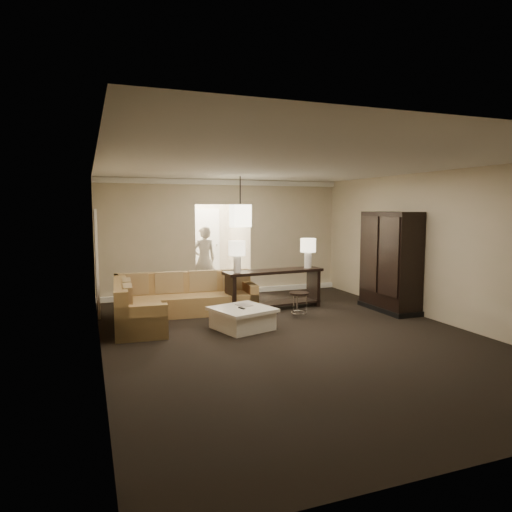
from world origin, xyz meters
name	(u,v)px	position (x,y,z in m)	size (l,w,h in m)	color
ground	(292,336)	(0.00, 0.00, 0.00)	(8.00, 8.00, 0.00)	black
wall_back	(224,237)	(0.00, 4.00, 1.40)	(6.00, 0.04, 2.80)	beige
wall_front	(503,298)	(0.00, -4.00, 1.40)	(6.00, 0.04, 2.80)	beige
wall_left	(98,260)	(-3.00, 0.00, 1.40)	(0.04, 8.00, 2.80)	beige
wall_right	(440,247)	(3.00, 0.00, 1.40)	(0.04, 8.00, 2.80)	beige
ceiling	(294,165)	(0.00, 0.00, 2.80)	(6.00, 8.00, 0.02)	silver
crown_molding	(224,182)	(0.00, 3.95, 2.73)	(6.00, 0.10, 0.12)	white
baseboard	(225,292)	(0.00, 3.95, 0.06)	(6.00, 0.10, 0.12)	white
side_door	(97,262)	(-2.97, 2.80, 1.05)	(0.05, 0.90, 2.10)	white
foyer	(210,238)	(0.00, 5.34, 1.30)	(1.44, 2.02, 2.80)	beige
sectional_sofa	(172,302)	(-1.65, 1.92, 0.33)	(2.89, 2.26, 0.83)	brown
coffee_table	(242,318)	(-0.63, 0.73, 0.19)	(1.18, 1.18, 0.40)	white
console_table	(274,286)	(0.50, 2.00, 0.49)	(2.18, 0.67, 0.83)	black
armoire	(390,264)	(2.69, 1.05, 0.98)	(0.61, 1.42, 2.04)	black
drink_table	(299,299)	(0.69, 1.18, 0.35)	(0.39, 0.39, 0.49)	black
table_lamp_left	(237,251)	(-0.33, 1.93, 1.25)	(0.33, 0.33, 0.64)	white
table_lamp_right	(308,248)	(1.33, 2.07, 1.25)	(0.33, 0.33, 0.64)	white
pendant_light	(240,216)	(0.00, 2.70, 1.95)	(0.38, 0.38, 1.09)	black
person	(204,256)	(-0.42, 4.30, 0.92)	(0.67, 0.44, 1.85)	beige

